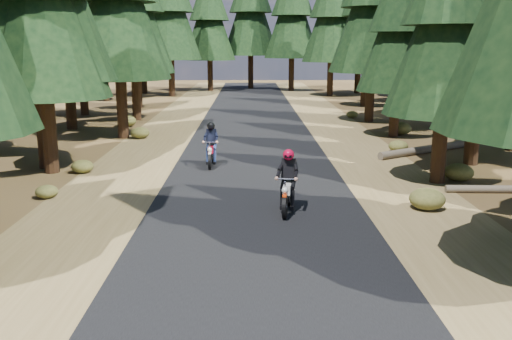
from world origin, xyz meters
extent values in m
plane|color=#433018|center=(0.00, 0.00, 0.00)|extent=(120.00, 120.00, 0.00)
cube|color=black|center=(0.00, 5.00, 0.01)|extent=(6.00, 100.00, 0.01)
cube|color=brown|center=(-4.60, 5.00, 0.00)|extent=(3.20, 100.00, 0.01)
cube|color=brown|center=(4.60, 5.00, 0.00)|extent=(3.20, 100.00, 0.01)
cylinder|color=black|center=(-7.26, 6.17, 2.67)|extent=(0.51, 0.51, 5.34)
cylinder|color=black|center=(6.06, 4.48, 2.26)|extent=(0.48, 0.48, 4.52)
cone|color=black|center=(6.06, 4.48, 5.08)|extent=(3.84, 3.84, 5.65)
cylinder|color=black|center=(-7.70, 6.96, 3.21)|extent=(0.56, 0.56, 6.43)
cylinder|color=black|center=(8.28, 7.39, 2.92)|extent=(0.53, 0.53, 5.84)
cylinder|color=black|center=(-6.35, 13.89, 2.86)|extent=(0.53, 0.53, 5.72)
cone|color=black|center=(-6.35, 13.89, 6.43)|extent=(4.86, 4.86, 7.15)
cylinder|color=black|center=(6.98, 14.07, 2.25)|extent=(0.48, 0.48, 4.51)
cone|color=black|center=(6.98, 14.07, 5.07)|extent=(3.83, 3.83, 5.64)
cylinder|color=black|center=(-9.76, 16.85, 3.18)|extent=(0.55, 0.55, 6.37)
cylinder|color=black|center=(10.48, 16.81, 3.24)|extent=(0.56, 0.56, 6.47)
cylinder|color=black|center=(-7.00, 20.76, 2.82)|extent=(0.53, 0.53, 5.64)
cone|color=black|center=(-7.00, 20.76, 6.34)|extent=(4.79, 4.79, 7.05)
cylinder|color=black|center=(6.93, 19.74, 2.91)|extent=(0.53, 0.53, 5.83)
cone|color=black|center=(6.93, 19.74, 6.56)|extent=(4.95, 4.95, 7.29)
cylinder|color=black|center=(-10.86, 23.22, 2.72)|extent=(0.52, 0.52, 5.45)
cone|color=black|center=(-10.86, 23.22, 6.13)|extent=(4.63, 4.63, 6.81)
cylinder|color=black|center=(11.52, 24.15, 2.31)|extent=(0.48, 0.48, 4.61)
cone|color=black|center=(11.52, 24.15, 5.19)|extent=(3.92, 3.92, 5.77)
cone|color=black|center=(11.52, 24.15, 7.27)|extent=(3.00, 3.00, 4.15)
cylinder|color=black|center=(-8.12, 27.46, 2.21)|extent=(0.48, 0.48, 4.42)
cone|color=black|center=(-8.12, 27.46, 4.97)|extent=(3.76, 3.76, 5.52)
cone|color=black|center=(-8.12, 27.46, 6.96)|extent=(2.87, 2.87, 3.98)
cylinder|color=black|center=(8.34, 28.41, 2.88)|extent=(0.53, 0.53, 5.76)
cone|color=black|center=(8.34, 28.41, 6.48)|extent=(4.90, 4.90, 7.21)
cylinder|color=black|center=(-11.79, 32.77, 2.37)|extent=(0.49, 0.49, 4.75)
cone|color=black|center=(-11.79, 32.77, 5.34)|extent=(4.04, 4.04, 5.93)
cone|color=black|center=(-11.79, 32.77, 7.48)|extent=(3.09, 3.09, 4.27)
cylinder|color=black|center=(13.03, 32.09, 2.83)|extent=(0.53, 0.53, 5.66)
cone|color=black|center=(13.03, 32.09, 6.37)|extent=(4.81, 4.81, 7.07)
cylinder|color=black|center=(-13.00, 22.00, 3.20)|extent=(0.56, 0.56, 6.40)
cylinder|color=black|center=(13.00, 26.00, 3.00)|extent=(0.54, 0.54, 6.00)
cone|color=black|center=(13.00, 26.00, 6.75)|extent=(5.10, 5.10, 7.50)
cylinder|color=black|center=(-7.00, 37.00, 3.20)|extent=(0.56, 0.56, 6.40)
cone|color=black|center=(-7.00, 37.00, 7.20)|extent=(5.44, 5.44, 8.00)
cylinder|color=black|center=(7.00, 37.00, 3.00)|extent=(0.54, 0.54, 6.00)
cone|color=black|center=(7.00, 37.00, 6.75)|extent=(5.10, 5.10, 7.50)
cylinder|color=black|center=(-10.00, 40.00, 3.40)|extent=(0.57, 0.57, 6.80)
cone|color=black|center=(-10.00, 40.00, 7.65)|extent=(5.78, 5.78, 8.50)
cylinder|color=black|center=(10.00, 40.00, 3.20)|extent=(0.56, 0.56, 6.40)
cone|color=black|center=(10.00, 40.00, 7.20)|extent=(5.44, 5.44, 8.00)
cylinder|color=black|center=(-4.00, 43.00, 3.00)|extent=(0.54, 0.54, 6.00)
cone|color=black|center=(-4.00, 43.00, 6.75)|extent=(5.10, 5.10, 7.50)
cylinder|color=black|center=(4.00, 43.00, 3.20)|extent=(0.56, 0.56, 6.40)
cone|color=black|center=(4.00, 43.00, 7.20)|extent=(5.44, 5.44, 8.00)
cylinder|color=black|center=(0.00, 46.00, 3.40)|extent=(0.57, 0.57, 6.80)
cone|color=black|center=(0.00, 46.00, 7.65)|extent=(5.78, 5.78, 8.50)
cylinder|color=black|center=(-13.00, 36.00, 2.80)|extent=(0.52, 0.52, 5.60)
cone|color=black|center=(-13.00, 36.00, 6.30)|extent=(4.76, 4.76, 7.00)
cylinder|color=black|center=(13.00, 36.00, 3.00)|extent=(0.54, 0.54, 6.00)
cone|color=black|center=(13.00, 36.00, 6.75)|extent=(5.10, 5.10, 7.50)
cylinder|color=#4C4233|center=(7.43, 9.83, 0.16)|extent=(5.00, 3.47, 0.32)
ellipsoid|color=#474C1E|center=(-5.52, 13.73, 0.27)|extent=(0.91, 0.91, 0.55)
ellipsoid|color=#474C1E|center=(-6.24, 2.67, 0.20)|extent=(0.66, 0.66, 0.39)
ellipsoid|color=#474C1E|center=(6.85, 4.72, 0.29)|extent=(0.98, 0.98, 0.59)
ellipsoid|color=#474C1E|center=(6.26, 21.55, 0.22)|extent=(0.73, 0.73, 0.44)
ellipsoid|color=#474C1E|center=(-6.14, 6.08, 0.23)|extent=(0.78, 0.78, 0.47)
ellipsoid|color=#474C1E|center=(7.50, 14.71, 0.33)|extent=(1.10, 1.10, 0.66)
ellipsoid|color=#474C1E|center=(-7.02, 17.84, 0.32)|extent=(1.06, 1.06, 0.63)
ellipsoid|color=#474C1E|center=(6.19, 10.02, 0.25)|extent=(0.83, 0.83, 0.50)
ellipsoid|color=#474C1E|center=(4.75, 1.34, 0.30)|extent=(0.99, 0.99, 0.59)
cube|color=black|center=(0.85, 1.11, 1.16)|extent=(0.42, 0.30, 0.55)
sphere|color=#AC0629|center=(0.85, 1.11, 1.57)|extent=(0.36, 0.36, 0.31)
cube|color=black|center=(-1.61, 7.13, 1.12)|extent=(0.37, 0.23, 0.53)
sphere|color=black|center=(-1.61, 7.13, 1.51)|extent=(0.30, 0.30, 0.30)
camera|label=1|loc=(-0.19, -13.85, 4.49)|focal=40.00mm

